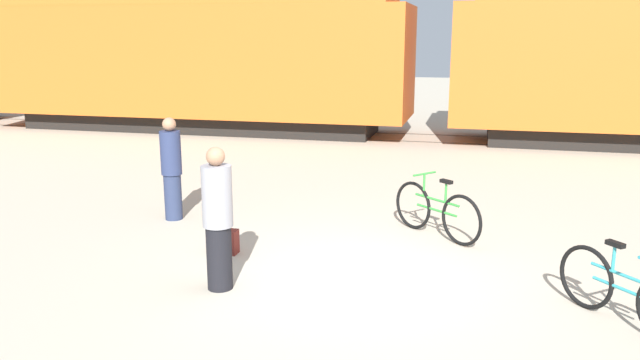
# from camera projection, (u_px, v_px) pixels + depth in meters

# --- Properties ---
(ground_plane) EXTENTS (80.00, 80.00, 0.00)m
(ground_plane) POSITION_uv_depth(u_px,v_px,m) (357.00, 277.00, 7.86)
(ground_plane) COLOR #B2A893
(freight_train) EXTENTS (57.70, 3.19, 5.37)m
(freight_train) POSITION_uv_depth(u_px,v_px,m) (432.00, 42.00, 17.92)
(freight_train) COLOR black
(freight_train) RESTS_ON ground_plane
(rail_near) EXTENTS (69.70, 0.07, 0.01)m
(rail_near) POSITION_uv_depth(u_px,v_px,m) (426.00, 142.00, 17.87)
(rail_near) COLOR #4C4238
(rail_near) RESTS_ON ground_plane
(rail_far) EXTENTS (69.70, 0.07, 0.01)m
(rail_far) POSITION_uv_depth(u_px,v_px,m) (430.00, 135.00, 19.22)
(rail_far) COLOR #4C4238
(rail_far) RESTS_ON ground_plane
(bicycle_green) EXTENTS (1.37, 1.18, 0.94)m
(bicycle_green) POSITION_uv_depth(u_px,v_px,m) (436.00, 211.00, 9.37)
(bicycle_green) COLOR black
(bicycle_green) RESTS_ON ground_plane
(bicycle_teal) EXTENTS (1.15, 1.33, 0.89)m
(bicycle_teal) POSITION_uv_depth(u_px,v_px,m) (625.00, 291.00, 6.47)
(bicycle_teal) COLOR black
(bicycle_teal) RESTS_ON ground_plane
(person_in_grey) EXTENTS (0.36, 0.36, 1.73)m
(person_in_grey) POSITION_uv_depth(u_px,v_px,m) (218.00, 219.00, 7.32)
(person_in_grey) COLOR black
(person_in_grey) RESTS_ON ground_plane
(person_in_navy) EXTENTS (0.34, 0.34, 1.69)m
(person_in_navy) POSITION_uv_depth(u_px,v_px,m) (172.00, 169.00, 10.17)
(person_in_navy) COLOR #283351
(person_in_navy) RESTS_ON ground_plane
(backpack) EXTENTS (0.28, 0.20, 0.34)m
(backpack) POSITION_uv_depth(u_px,v_px,m) (228.00, 242.00, 8.68)
(backpack) COLOR maroon
(backpack) RESTS_ON ground_plane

